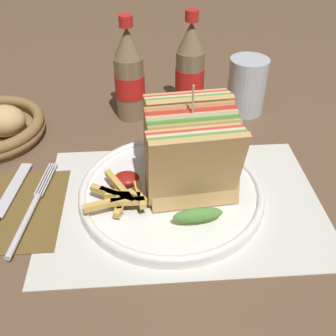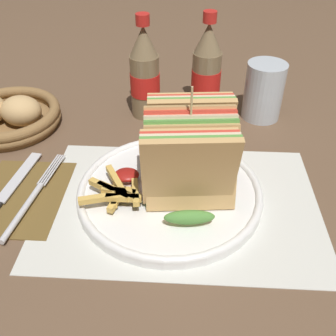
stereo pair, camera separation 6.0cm
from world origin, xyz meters
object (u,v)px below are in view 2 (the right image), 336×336
(plate_main, at_px, (167,191))
(club_sandwich, at_px, (189,152))
(bread_basket, at_px, (7,116))
(knife, at_px, (5,194))
(coke_bottle_far, at_px, (206,71))
(fork, at_px, (29,202))
(coke_bottle_near, at_px, (145,75))
(glass_near, at_px, (263,94))

(plate_main, relative_size, club_sandwich, 1.43)
(bread_basket, bearing_deg, knife, -70.82)
(coke_bottle_far, bearing_deg, club_sandwich, -96.41)
(club_sandwich, bearing_deg, fork, -170.03)
(plate_main, distance_m, club_sandwich, 0.08)
(club_sandwich, distance_m, knife, 0.29)
(knife, bearing_deg, bread_basket, 116.92)
(fork, distance_m, coke_bottle_near, 0.33)
(coke_bottle_near, bearing_deg, bread_basket, -166.31)
(plate_main, distance_m, bread_basket, 0.37)
(plate_main, bearing_deg, coke_bottle_near, 103.07)
(fork, bearing_deg, coke_bottle_near, 70.21)
(club_sandwich, xyz_separation_m, knife, (-0.28, -0.02, -0.07))
(coke_bottle_near, bearing_deg, fork, -117.53)
(glass_near, bearing_deg, coke_bottle_near, -178.97)
(glass_near, relative_size, bread_basket, 0.56)
(knife, height_order, coke_bottle_far, coke_bottle_far)
(glass_near, bearing_deg, knife, -147.42)
(plate_main, xyz_separation_m, fork, (-0.20, -0.03, -0.00))
(plate_main, distance_m, glass_near, 0.31)
(coke_bottle_far, distance_m, glass_near, 0.12)
(coke_bottle_near, xyz_separation_m, glass_near, (0.23, 0.00, -0.04))
(plate_main, bearing_deg, coke_bottle_far, 77.35)
(coke_bottle_far, bearing_deg, plate_main, -102.65)
(club_sandwich, bearing_deg, coke_bottle_far, 83.59)
(plate_main, height_order, coke_bottle_near, coke_bottle_near)
(glass_near, bearing_deg, fork, -142.89)
(fork, height_order, coke_bottle_near, coke_bottle_near)
(coke_bottle_near, relative_size, bread_basket, 1.01)
(coke_bottle_near, relative_size, glass_near, 1.78)
(coke_bottle_far, xyz_separation_m, glass_near, (0.11, -0.02, -0.04))
(glass_near, xyz_separation_m, bread_basket, (-0.49, -0.07, -0.02))
(fork, relative_size, coke_bottle_near, 1.00)
(knife, relative_size, coke_bottle_far, 1.06)
(coke_bottle_near, bearing_deg, club_sandwich, -69.68)
(fork, xyz_separation_m, knife, (-0.04, 0.02, -0.00))
(plate_main, height_order, glass_near, glass_near)
(knife, relative_size, coke_bottle_near, 1.06)
(club_sandwich, bearing_deg, glass_near, 59.84)
(club_sandwich, height_order, coke_bottle_far, coke_bottle_far)
(coke_bottle_far, bearing_deg, knife, -137.10)
(coke_bottle_near, bearing_deg, glass_near, 1.03)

